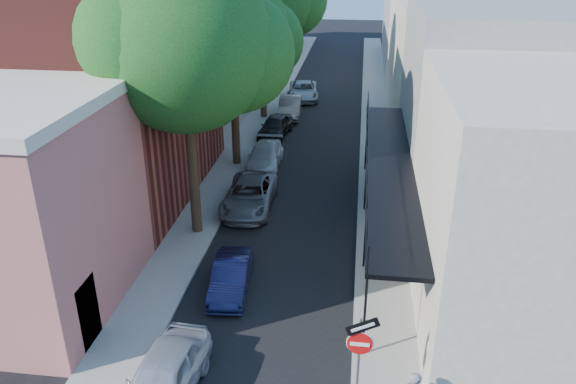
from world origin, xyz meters
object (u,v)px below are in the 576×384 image
(sign_post, at_px, (360,347))
(parked_car_b, at_px, (231,276))
(parked_car_e, at_px, (275,126))
(parked_car_d, at_px, (265,156))
(parked_car_f, at_px, (290,107))
(parked_car_c, at_px, (249,195))
(oak_near, at_px, (197,46))
(oak_mid, at_px, (240,35))
(parked_car_g, at_px, (303,91))
(parked_car_a, at_px, (163,378))

(sign_post, bearing_deg, parked_car_b, 132.51)
(parked_car_e, bearing_deg, parked_car_d, -80.19)
(sign_post, xyz_separation_m, parked_car_f, (-5.18, 26.63, -1.33))
(parked_car_c, bearing_deg, oak_near, -119.98)
(oak_mid, relative_size, parked_car_b, 2.90)
(parked_car_b, relative_size, parked_car_c, 0.73)
(parked_car_c, distance_m, parked_car_g, 19.78)
(oak_mid, bearing_deg, parked_car_a, -85.62)
(oak_near, relative_size, parked_car_d, 2.66)
(parked_car_f, bearing_deg, parked_car_e, -98.35)
(sign_post, bearing_deg, parked_car_g, 98.55)
(parked_car_a, height_order, parked_car_b, parked_car_a)
(oak_mid, distance_m, parked_car_f, 11.41)
(parked_car_d, height_order, parked_car_e, parked_car_e)
(parked_car_b, height_order, parked_car_d, parked_car_d)
(parked_car_e, bearing_deg, oak_mid, -94.28)
(parked_car_b, height_order, parked_car_f, parked_car_f)
(parked_car_a, bearing_deg, parked_car_g, 93.53)
(parked_car_c, distance_m, parked_car_e, 10.51)
(parked_car_c, xyz_separation_m, parked_car_e, (-0.38, 10.50, 0.01))
(parked_car_c, xyz_separation_m, parked_car_g, (0.45, 19.78, -0.00))
(oak_mid, xyz_separation_m, parked_car_g, (1.85, 14.20, -6.39))
(parked_car_b, xyz_separation_m, parked_car_e, (-1.00, 17.21, 0.09))
(sign_post, bearing_deg, oak_near, 125.09)
(oak_mid, height_order, parked_car_e, oak_mid)
(parked_car_e, relative_size, parked_car_g, 0.82)
(oak_near, relative_size, parked_car_g, 2.39)
(parked_car_a, xyz_separation_m, parked_car_e, (-0.34, 22.54, -0.03))
(parked_car_b, bearing_deg, oak_near, 109.90)
(parked_car_c, xyz_separation_m, parked_car_d, (-0.15, 5.22, -0.04))
(oak_near, bearing_deg, parked_car_a, -82.33)
(parked_car_a, distance_m, parked_car_e, 22.54)
(parked_car_d, height_order, parked_car_g, parked_car_g)
(oak_near, height_order, parked_car_c, oak_near)
(oak_mid, height_order, parked_car_f, oak_mid)
(parked_car_b, height_order, parked_car_e, parked_car_e)
(oak_mid, relative_size, parked_car_e, 2.59)
(oak_mid, xyz_separation_m, parked_car_f, (1.40, 9.38, -6.35))
(parked_car_d, bearing_deg, parked_car_g, 86.52)
(parked_car_e, xyz_separation_m, parked_car_f, (0.38, 4.45, 0.03))
(parked_car_e, bearing_deg, oak_near, -86.92)
(oak_near, relative_size, parked_car_a, 2.76)
(parked_car_a, relative_size, parked_car_f, 0.97)
(oak_mid, bearing_deg, parked_car_f, 81.53)
(parked_car_b, distance_m, parked_car_e, 17.24)
(parked_car_d, distance_m, parked_car_f, 9.73)
(parked_car_c, height_order, parked_car_e, parked_car_e)
(parked_car_b, xyz_separation_m, parked_car_c, (-0.63, 6.70, 0.09))
(parked_car_d, bearing_deg, parked_car_b, -87.37)
(parked_car_d, relative_size, parked_car_e, 1.09)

